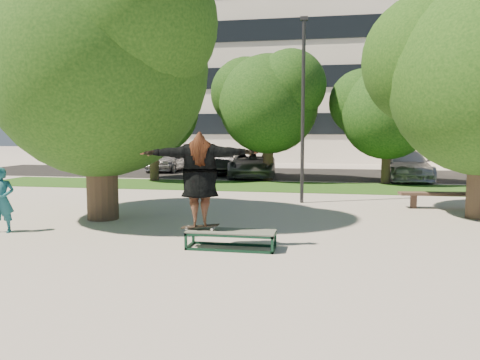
% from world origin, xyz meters
% --- Properties ---
extents(ground, '(120.00, 120.00, 0.00)m').
position_xyz_m(ground, '(0.00, 0.00, 0.00)').
color(ground, '#9D9790').
rests_on(ground, ground).
extents(grass_strip, '(30.00, 4.00, 0.02)m').
position_xyz_m(grass_strip, '(1.00, 9.50, 0.01)').
color(grass_strip, '#244814').
rests_on(grass_strip, ground).
extents(asphalt_strip, '(40.00, 8.00, 0.01)m').
position_xyz_m(asphalt_strip, '(0.00, 16.00, 0.01)').
color(asphalt_strip, black).
rests_on(asphalt_strip, ground).
extents(tree_left, '(6.96, 5.95, 7.12)m').
position_xyz_m(tree_left, '(-4.29, 1.09, 4.42)').
color(tree_left, '#38281E').
rests_on(tree_left, ground).
extents(bg_tree_left, '(5.28, 4.51, 5.77)m').
position_xyz_m(bg_tree_left, '(-6.57, 11.07, 3.73)').
color(bg_tree_left, '#38281E').
rests_on(bg_tree_left, ground).
extents(bg_tree_mid, '(5.76, 4.92, 6.24)m').
position_xyz_m(bg_tree_mid, '(-1.08, 12.08, 4.02)').
color(bg_tree_mid, '#38281E').
rests_on(bg_tree_mid, ground).
extents(bg_tree_right, '(5.04, 4.31, 5.43)m').
position_xyz_m(bg_tree_right, '(4.43, 11.57, 3.49)').
color(bg_tree_right, '#38281E').
rests_on(bg_tree_right, ground).
extents(lamppost, '(0.25, 0.15, 6.11)m').
position_xyz_m(lamppost, '(1.00, 5.00, 3.15)').
color(lamppost, '#2D2D30').
rests_on(lamppost, ground).
extents(office_building, '(30.00, 14.12, 16.00)m').
position_xyz_m(office_building, '(-2.00, 31.98, 8.00)').
color(office_building, beige).
rests_on(office_building, ground).
extents(grind_box, '(1.80, 0.60, 0.38)m').
position_xyz_m(grind_box, '(-0.10, -1.58, 0.19)').
color(grind_box, '#113323').
rests_on(grind_box, ground).
extents(skater_rig, '(2.46, 1.17, 2.01)m').
position_xyz_m(skater_rig, '(-0.75, -1.58, 1.42)').
color(skater_rig, white).
rests_on(skater_rig, grind_box).
extents(bystander, '(0.64, 0.51, 1.55)m').
position_xyz_m(bystander, '(-5.74, -1.02, 0.77)').
color(bystander, '#195661').
rests_on(bystander, ground).
extents(bench, '(3.32, 0.80, 0.50)m').
position_xyz_m(bench, '(5.70, 4.62, 0.42)').
color(bench, '#46332A').
rests_on(bench, ground).
extents(car_silver_a, '(1.87, 4.43, 1.49)m').
position_xyz_m(car_silver_a, '(-7.63, 16.50, 0.75)').
color(car_silver_a, '#ACACB1').
rests_on(car_silver_a, asphalt_strip).
extents(car_dark, '(2.28, 4.44, 1.39)m').
position_xyz_m(car_dark, '(-4.11, 15.25, 0.70)').
color(car_dark, black).
rests_on(car_dark, asphalt_strip).
extents(car_grey, '(2.87, 5.28, 1.41)m').
position_xyz_m(car_grey, '(-2.00, 13.50, 0.70)').
color(car_grey, '#5E5E63').
rests_on(car_grey, asphalt_strip).
extents(car_silver_b, '(2.07, 5.01, 1.45)m').
position_xyz_m(car_silver_b, '(5.73, 13.50, 0.73)').
color(car_silver_b, '#B2B2B7').
rests_on(car_silver_b, asphalt_strip).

